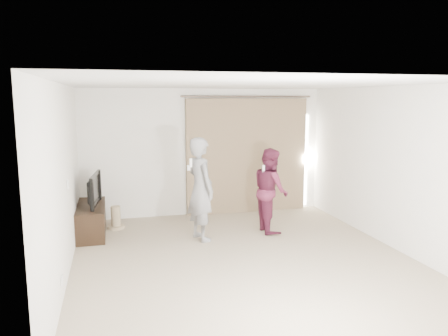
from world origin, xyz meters
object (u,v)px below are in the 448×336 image
at_px(person_man, 201,189).
at_px(person_woman, 271,190).
at_px(tv, 90,190).
at_px(tv_console, 91,220).

height_order(person_man, person_woman, person_man).
relative_size(tv, person_man, 0.56).
relative_size(tv_console, person_man, 0.78).
xyz_separation_m(tv_console, person_woman, (3.16, -0.62, 0.50)).
xyz_separation_m(tv, person_man, (1.83, -0.78, 0.07)).
height_order(tv_console, person_man, person_man).
height_order(tv_console, person_woman, person_woman).
bearing_deg(person_man, tv, 157.07).
bearing_deg(tv_console, person_man, -22.93).
relative_size(tv_console, tv, 1.40).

